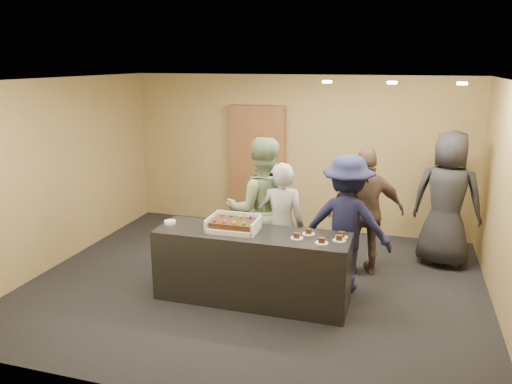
# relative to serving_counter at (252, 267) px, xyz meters

# --- Properties ---
(room) EXTENTS (6.04, 6.00, 2.70)m
(room) POSITION_rel_serving_counter_xyz_m (-0.09, 0.46, 0.90)
(room) COLOR black
(room) RESTS_ON ground
(serving_counter) EXTENTS (2.40, 0.71, 0.90)m
(serving_counter) POSITION_rel_serving_counter_xyz_m (0.00, 0.00, 0.00)
(serving_counter) COLOR black
(serving_counter) RESTS_ON floor
(storage_cabinet) EXTENTS (0.99, 0.15, 2.17)m
(storage_cabinet) POSITION_rel_serving_counter_xyz_m (-0.79, 2.87, 0.64)
(storage_cabinet) COLOR brown
(storage_cabinet) RESTS_ON floor
(cake_box) EXTENTS (0.61, 0.42, 0.18)m
(cake_box) POSITION_rel_serving_counter_xyz_m (-0.24, 0.02, 0.49)
(cake_box) COLOR white
(cake_box) RESTS_ON serving_counter
(sheet_cake) EXTENTS (0.52, 0.36, 0.11)m
(sheet_cake) POSITION_rel_serving_counter_xyz_m (-0.24, -0.00, 0.55)
(sheet_cake) COLOR #371E0C
(sheet_cake) RESTS_ON cake_box
(plate_stack) EXTENTS (0.15, 0.15, 0.04)m
(plate_stack) POSITION_rel_serving_counter_xyz_m (-1.11, 0.03, 0.47)
(plate_stack) COLOR white
(plate_stack) RESTS_ON serving_counter
(slice_a) EXTENTS (0.15, 0.15, 0.07)m
(slice_a) POSITION_rel_serving_counter_xyz_m (0.57, -0.05, 0.47)
(slice_a) COLOR white
(slice_a) RESTS_ON serving_counter
(slice_b) EXTENTS (0.15, 0.15, 0.07)m
(slice_b) POSITION_rel_serving_counter_xyz_m (0.68, 0.14, 0.47)
(slice_b) COLOR white
(slice_b) RESTS_ON serving_counter
(slice_c) EXTENTS (0.15, 0.15, 0.07)m
(slice_c) POSITION_rel_serving_counter_xyz_m (0.88, -0.12, 0.47)
(slice_c) COLOR white
(slice_c) RESTS_ON serving_counter
(slice_d) EXTENTS (0.15, 0.15, 0.07)m
(slice_d) POSITION_rel_serving_counter_xyz_m (1.07, 0.15, 0.47)
(slice_d) COLOR white
(slice_d) RESTS_ON serving_counter
(slice_e) EXTENTS (0.15, 0.15, 0.07)m
(slice_e) POSITION_rel_serving_counter_xyz_m (1.06, 0.02, 0.47)
(slice_e) COLOR white
(slice_e) RESTS_ON serving_counter
(person_server_grey) EXTENTS (0.68, 0.51, 1.69)m
(person_server_grey) POSITION_rel_serving_counter_xyz_m (0.24, 0.52, 0.39)
(person_server_grey) COLOR #A8A9AE
(person_server_grey) RESTS_ON floor
(person_sage_man) EXTENTS (1.16, 1.05, 1.97)m
(person_sage_man) POSITION_rel_serving_counter_xyz_m (-0.08, 0.70, 0.53)
(person_sage_man) COLOR gray
(person_sage_man) RESTS_ON floor
(person_navy_man) EXTENTS (1.19, 0.73, 1.79)m
(person_navy_man) POSITION_rel_serving_counter_xyz_m (1.07, 0.68, 0.45)
(person_navy_man) COLOR #16183A
(person_navy_man) RESTS_ON floor
(person_brown_extra) EXTENTS (1.14, 0.73, 1.80)m
(person_brown_extra) POSITION_rel_serving_counter_xyz_m (1.26, 1.26, 0.45)
(person_brown_extra) COLOR #4E3A2E
(person_brown_extra) RESTS_ON floor
(person_dark_suit) EXTENTS (1.09, 0.83, 1.99)m
(person_dark_suit) POSITION_rel_serving_counter_xyz_m (2.35, 1.93, 0.55)
(person_dark_suit) COLOR black
(person_dark_suit) RESTS_ON floor
(ceiling_spotlights) EXTENTS (1.72, 0.12, 0.03)m
(ceiling_spotlights) POSITION_rel_serving_counter_xyz_m (1.51, 0.96, 2.22)
(ceiling_spotlights) COLOR #FFEAC6
(ceiling_spotlights) RESTS_ON ceiling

